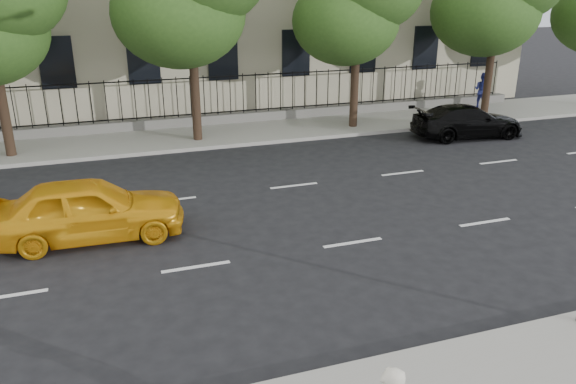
% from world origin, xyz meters
% --- Properties ---
extents(ground, '(120.00, 120.00, 0.00)m').
position_xyz_m(ground, '(0.00, 0.00, 0.00)').
color(ground, black).
rests_on(ground, ground).
extents(far_sidewalk, '(60.00, 4.00, 0.15)m').
position_xyz_m(far_sidewalk, '(0.00, 14.00, 0.07)').
color(far_sidewalk, gray).
rests_on(far_sidewalk, ground).
extents(lane_markings, '(49.60, 4.62, 0.01)m').
position_xyz_m(lane_markings, '(0.00, 4.75, 0.01)').
color(lane_markings, silver).
rests_on(lane_markings, ground).
extents(iron_fence, '(30.00, 0.50, 2.20)m').
position_xyz_m(iron_fence, '(0.00, 15.70, 0.65)').
color(iron_fence, slate).
rests_on(iron_fence, far_sidewalk).
extents(yellow_taxi, '(4.80, 2.09, 1.61)m').
position_xyz_m(yellow_taxi, '(-6.26, 4.94, 0.81)').
color(yellow_taxi, orange).
rests_on(yellow_taxi, ground).
extents(black_sedan, '(4.92, 2.37, 1.38)m').
position_xyz_m(black_sedan, '(8.99, 10.40, 0.69)').
color(black_sedan, black).
rests_on(black_sedan, ground).
extents(pedestrian_far, '(0.96, 1.06, 1.78)m').
position_xyz_m(pedestrian_far, '(12.93, 14.72, 1.04)').
color(pedestrian_far, navy).
rests_on(pedestrian_far, far_sidewalk).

